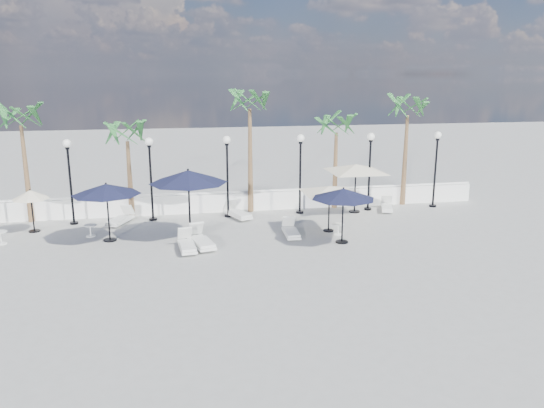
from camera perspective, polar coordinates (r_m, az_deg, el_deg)
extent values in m
plane|color=gray|center=(19.17, -2.67, -6.35)|extent=(100.00, 100.00, 0.00)
cube|color=white|center=(26.19, -4.98, 0.16)|extent=(26.00, 0.30, 0.90)
cube|color=white|center=(26.07, -5.00, 1.27)|extent=(26.00, 0.12, 0.08)
cylinder|color=black|center=(25.61, -20.51, -1.92)|extent=(0.36, 0.36, 0.10)
cylinder|color=black|center=(25.23, -20.83, 1.80)|extent=(0.10, 0.10, 3.50)
cylinder|color=black|center=(24.96, -21.16, 5.62)|extent=(0.18, 0.18, 0.10)
sphere|color=white|center=(24.93, -21.20, 6.10)|extent=(0.36, 0.36, 0.36)
cylinder|color=black|center=(25.23, -12.66, -1.60)|extent=(0.36, 0.36, 0.10)
cylinder|color=black|center=(24.84, -12.87, 2.19)|extent=(0.10, 0.10, 3.50)
cylinder|color=black|center=(24.56, -13.08, 6.07)|extent=(0.18, 0.18, 0.10)
sphere|color=white|center=(24.54, -13.10, 6.56)|extent=(0.36, 0.36, 0.36)
cylinder|color=black|center=(25.32, -4.73, -1.24)|extent=(0.36, 0.36, 0.10)
cylinder|color=black|center=(24.94, -4.81, 2.53)|extent=(0.10, 0.10, 3.50)
cylinder|color=black|center=(24.66, -4.88, 6.41)|extent=(0.18, 0.18, 0.10)
sphere|color=white|center=(24.64, -4.89, 6.89)|extent=(0.36, 0.36, 0.36)
cylinder|color=black|center=(25.89, 3.00, -0.88)|extent=(0.36, 0.36, 0.10)
cylinder|color=black|center=(25.52, 3.04, 2.82)|extent=(0.10, 0.10, 3.50)
cylinder|color=black|center=(25.25, 3.09, 6.61)|extent=(0.18, 0.18, 0.10)
sphere|color=white|center=(25.22, 3.10, 7.08)|extent=(0.36, 0.36, 0.36)
cylinder|color=black|center=(26.91, 10.26, -0.52)|extent=(0.36, 0.36, 0.10)
cylinder|color=black|center=(26.55, 10.42, 3.04)|extent=(0.10, 0.10, 3.50)
cylinder|color=black|center=(26.29, 10.58, 6.68)|extent=(0.18, 0.18, 0.10)
sphere|color=white|center=(26.27, 10.60, 7.14)|extent=(0.36, 0.36, 0.36)
cylinder|color=black|center=(28.33, 16.90, -0.18)|extent=(0.36, 0.36, 0.10)
cylinder|color=black|center=(27.99, 17.14, 3.20)|extent=(0.10, 0.10, 3.50)
cylinder|color=black|center=(27.74, 17.39, 6.65)|extent=(0.18, 0.18, 0.10)
sphere|color=white|center=(27.72, 17.42, 7.08)|extent=(0.36, 0.36, 0.36)
cone|color=brown|center=(26.35, -24.90, 2.89)|extent=(0.28, 0.28, 4.40)
cone|color=brown|center=(25.67, -15.04, 2.54)|extent=(0.28, 0.28, 3.60)
cone|color=brown|center=(25.73, -2.36, 4.61)|extent=(0.28, 0.28, 5.00)
cone|color=brown|center=(26.78, 6.82, 3.59)|extent=(0.28, 0.28, 3.80)
cone|color=brown|center=(28.03, 14.10, 4.56)|extent=(0.28, 0.28, 4.60)
cube|color=silver|center=(24.97, -15.97, -1.74)|extent=(1.22, 1.83, 0.09)
cube|color=silver|center=(24.74, -16.24, -1.65)|extent=(0.96, 1.30, 0.09)
cube|color=silver|center=(25.48, -15.28, -0.58)|extent=(0.66, 0.59, 0.54)
cube|color=silver|center=(20.71, -9.12, -4.55)|extent=(0.73, 1.79, 0.09)
cube|color=silver|center=(20.46, -9.05, -4.48)|extent=(0.65, 1.22, 0.09)
cube|color=silver|center=(21.28, -9.38, -3.08)|extent=(0.58, 0.46, 0.55)
cube|color=silver|center=(25.05, -3.72, -1.16)|extent=(1.26, 1.93, 0.10)
cube|color=silver|center=(24.81, -3.44, -1.04)|extent=(1.00, 1.36, 0.10)
cube|color=silver|center=(25.59, -4.54, 0.00)|extent=(0.70, 0.62, 0.57)
cube|color=silver|center=(21.03, -7.60, -4.17)|extent=(1.09, 2.03, 0.10)
cube|color=silver|center=(20.76, -7.40, -4.07)|extent=(0.90, 1.41, 0.10)
cube|color=silver|center=(21.64, -8.24, -2.61)|extent=(0.70, 0.59, 0.60)
cube|color=silver|center=(22.17, 2.07, -3.16)|extent=(0.65, 1.70, 0.09)
cube|color=silver|center=(21.93, 2.17, -3.08)|extent=(0.58, 1.16, 0.09)
cube|color=silver|center=(22.72, 1.79, -1.86)|extent=(0.55, 0.42, 0.52)
cube|color=silver|center=(26.94, 12.21, -0.42)|extent=(1.01, 1.67, 0.09)
cube|color=silver|center=(26.71, 12.25, -0.34)|extent=(0.81, 1.17, 0.09)
cube|color=silver|center=(27.49, 12.16, 0.54)|extent=(0.59, 0.51, 0.49)
cylinder|color=silver|center=(23.82, -27.09, -3.81)|extent=(0.41, 0.41, 0.03)
cylinder|color=silver|center=(23.76, -27.15, -3.28)|extent=(0.06, 0.06, 0.49)
cylinder|color=silver|center=(23.69, -27.22, -2.68)|extent=(0.53, 0.53, 0.03)
cylinder|color=silver|center=(23.48, -18.89, -3.26)|extent=(0.39, 0.39, 0.03)
cylinder|color=silver|center=(23.41, -18.93, -2.75)|extent=(0.06, 0.06, 0.47)
cylinder|color=silver|center=(23.35, -18.97, -2.17)|extent=(0.51, 0.51, 0.03)
cylinder|color=silver|center=(22.59, 7.11, -3.26)|extent=(0.38, 0.38, 0.03)
cylinder|color=silver|center=(22.53, 7.13, -2.75)|extent=(0.06, 0.06, 0.45)
cylinder|color=silver|center=(22.46, 7.15, -2.17)|extent=(0.49, 0.49, 0.03)
cylinder|color=black|center=(22.62, -17.02, -3.71)|extent=(0.53, 0.53, 0.06)
cylinder|color=black|center=(22.32, -17.22, -0.95)|extent=(0.07, 0.07, 2.31)
cone|color=black|center=(22.10, -17.40, 1.53)|extent=(2.74, 2.74, 0.43)
sphere|color=black|center=(22.06, -17.44, 2.13)|extent=(0.08, 0.08, 0.08)
cylinder|color=black|center=(22.43, -8.76, -3.39)|extent=(0.64, 0.64, 0.07)
cylinder|color=black|center=(22.07, -8.89, -0.06)|extent=(0.08, 0.08, 2.75)
cone|color=black|center=(21.82, -9.00, 2.93)|extent=(3.21, 3.21, 0.52)
sphere|color=black|center=(21.77, -9.03, 3.67)|extent=(0.09, 0.09, 0.09)
cylinder|color=black|center=(21.59, 7.52, -4.05)|extent=(0.51, 0.51, 0.05)
cylinder|color=black|center=(21.29, 7.60, -1.33)|extent=(0.06, 0.06, 2.18)
cone|color=black|center=(21.07, 7.68, 1.11)|extent=(2.54, 2.54, 0.41)
sphere|color=black|center=(21.02, 7.70, 1.71)|extent=(0.07, 0.07, 0.07)
cylinder|color=black|center=(23.05, 6.09, -2.85)|extent=(0.44, 0.44, 0.05)
cylinder|color=black|center=(22.80, 6.15, -0.54)|extent=(0.06, 0.06, 1.97)
pyramid|color=beige|center=(22.57, 6.21, 1.93)|extent=(4.35, 4.35, 0.30)
cylinder|color=black|center=(26.37, 8.84, -0.80)|extent=(0.54, 0.54, 0.06)
cylinder|color=black|center=(26.11, 8.94, 1.64)|extent=(0.07, 0.07, 2.35)
pyramid|color=beige|center=(25.89, 9.03, 4.24)|extent=(5.11, 5.11, 0.37)
cylinder|color=black|center=(25.05, -24.18, -2.66)|extent=(0.48, 0.48, 0.05)
cylinder|color=black|center=(24.83, -24.38, -0.74)|extent=(0.06, 0.06, 1.79)
cone|color=beige|center=(24.68, -24.55, 0.92)|extent=(1.53, 1.53, 0.38)
sphere|color=black|center=(24.63, -24.59, 1.40)|extent=(0.07, 0.07, 0.07)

